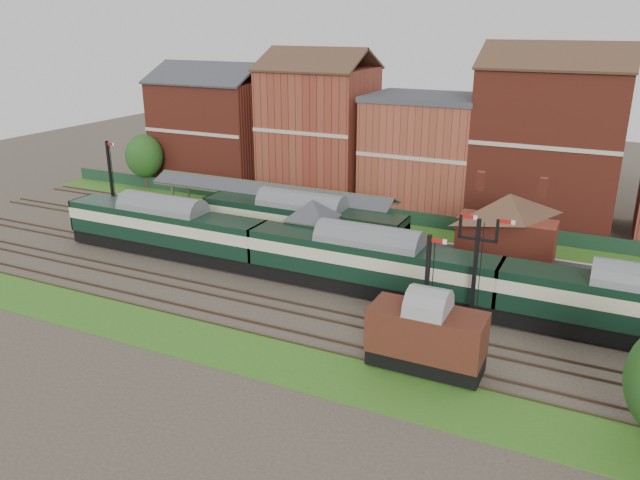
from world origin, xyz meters
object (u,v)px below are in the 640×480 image
at_px(signal_box, 313,231).
at_px(platform_railcar, 302,223).
at_px(semaphore_bracket, 476,267).
at_px(dmu_train, 368,262).
at_px(goods_van_a, 426,335).

distance_m(signal_box, platform_railcar, 4.27).
bearing_deg(platform_railcar, semaphore_bracket, -26.89).
bearing_deg(signal_box, semaphore_bracket, -20.92).
height_order(signal_box, dmu_train, signal_box).
xyz_separation_m(semaphore_bracket, platform_railcar, (-17.75, 9.00, -1.99)).
bearing_deg(goods_van_a, signal_box, 138.23).
height_order(semaphore_bracket, dmu_train, semaphore_bracket).
xyz_separation_m(signal_box, goods_van_a, (13.72, -12.25, -0.84)).
distance_m(semaphore_bracket, dmu_train, 9.20).
bearing_deg(platform_railcar, signal_box, -50.16).
bearing_deg(goods_van_a, semaphore_bracket, 78.51).
xyz_separation_m(signal_box, semaphore_bracket, (15.04, -5.75, 1.44)).
distance_m(dmu_train, platform_railcar, 11.20).
relative_size(platform_railcar, goods_van_a, 2.86).
bearing_deg(signal_box, dmu_train, -26.87).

